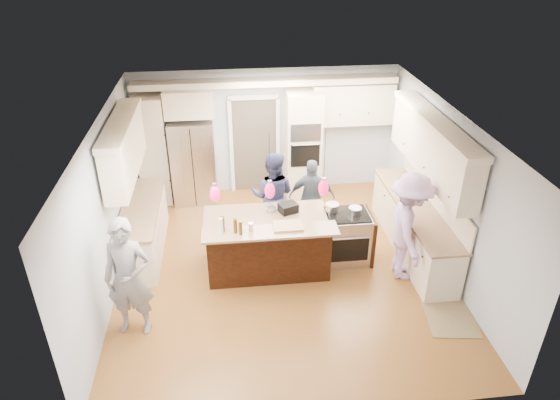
{
  "coord_description": "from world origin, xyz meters",
  "views": [
    {
      "loc": [
        -0.83,
        -6.95,
        5.25
      ],
      "look_at": [
        0.0,
        0.35,
        1.15
      ],
      "focal_mm": 32.0,
      "sensor_mm": 36.0,
      "label": 1
    }
  ],
  "objects_px": {
    "island_range": "(347,237)",
    "person_bar_end": "(129,278)",
    "refrigerator": "(194,161)",
    "person_far_left": "(273,196)",
    "kitchen_island": "(267,243)"
  },
  "relations": [
    {
      "from": "island_range",
      "to": "person_bar_end",
      "type": "relative_size",
      "value": 0.5
    },
    {
      "from": "refrigerator",
      "to": "person_bar_end",
      "type": "height_order",
      "value": "person_bar_end"
    },
    {
      "from": "refrigerator",
      "to": "person_bar_end",
      "type": "distance_m",
      "value": 3.94
    },
    {
      "from": "person_far_left",
      "to": "person_bar_end",
      "type": "bearing_deg",
      "value": 62.05
    },
    {
      "from": "refrigerator",
      "to": "kitchen_island",
      "type": "relative_size",
      "value": 0.86
    },
    {
      "from": "island_range",
      "to": "person_bar_end",
      "type": "xyz_separation_m",
      "value": [
        -3.46,
        -1.38,
        0.47
      ]
    },
    {
      "from": "refrigerator",
      "to": "island_range",
      "type": "xyz_separation_m",
      "value": [
        2.71,
        -2.49,
        -0.44
      ]
    },
    {
      "from": "refrigerator",
      "to": "person_far_left",
      "type": "height_order",
      "value": "refrigerator"
    },
    {
      "from": "refrigerator",
      "to": "person_far_left",
      "type": "xyz_separation_m",
      "value": [
        1.5,
        -1.59,
        -0.05
      ]
    },
    {
      "from": "refrigerator",
      "to": "kitchen_island",
      "type": "xyz_separation_m",
      "value": [
        1.3,
        -2.57,
        -0.41
      ]
    },
    {
      "from": "refrigerator",
      "to": "kitchen_island",
      "type": "height_order",
      "value": "refrigerator"
    },
    {
      "from": "person_bar_end",
      "to": "island_range",
      "type": "bearing_deg",
      "value": 29.56
    },
    {
      "from": "island_range",
      "to": "person_far_left",
      "type": "xyz_separation_m",
      "value": [
        -1.21,
        0.9,
        0.4
      ]
    },
    {
      "from": "person_far_left",
      "to": "refrigerator",
      "type": "bearing_deg",
      "value": -30.15
    },
    {
      "from": "person_bar_end",
      "to": "person_far_left",
      "type": "xyz_separation_m",
      "value": [
        2.25,
        2.28,
        -0.07
      ]
    }
  ]
}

